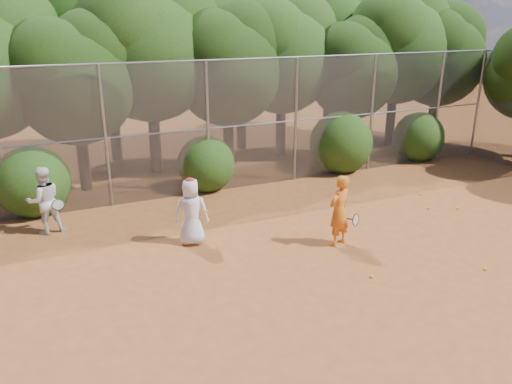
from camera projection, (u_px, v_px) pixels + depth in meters
name	position (u px, v px, depth m)	size (l,w,h in m)	color
ground	(345.00, 268.00, 10.88)	(80.00, 80.00, 0.00)	brown
fence_back	(235.00, 124.00, 15.31)	(20.05, 0.09, 4.03)	gray
tree_2	(75.00, 74.00, 14.69)	(3.99, 3.47, 5.47)	black
tree_3	(150.00, 42.00, 16.26)	(4.89, 4.26, 6.70)	black
tree_4	(228.00, 61.00, 16.92)	(4.19, 3.64, 5.73)	black
tree_5	(283.00, 49.00, 18.49)	(4.51, 3.92, 6.17)	black
tree_6	(354.00, 65.00, 18.79)	(3.86, 3.36, 5.29)	black
tree_7	(398.00, 40.00, 20.02)	(4.77, 4.14, 6.53)	black
tree_8	(440.00, 51.00, 20.69)	(4.25, 3.70, 5.82)	black
tree_10	(107.00, 33.00, 17.69)	(5.15, 4.48, 7.06)	black
tree_11	(241.00, 44.00, 19.44)	(4.64, 4.03, 6.35)	black
tree_12	(332.00, 33.00, 21.60)	(5.02, 4.37, 6.88)	black
bush_0	(32.00, 178.00, 13.63)	(2.00, 2.00, 2.00)	#1E3F0F
bush_1	(206.00, 161.00, 15.60)	(1.80, 1.80, 1.80)	#1E3F0F
bush_2	(341.00, 140.00, 17.48)	(2.20, 2.20, 2.20)	#1E3F0F
bush_3	(419.00, 135.00, 18.89)	(1.90, 1.90, 1.90)	#1E3F0F
player_yellow	(339.00, 211.00, 11.71)	(0.87, 0.61, 1.74)	orange
player_teen	(191.00, 211.00, 11.80)	(0.94, 0.79, 1.66)	white
player_white	(44.00, 200.00, 12.41)	(0.93, 0.79, 1.72)	silver
ball_0	(338.00, 223.00, 13.14)	(0.07, 0.07, 0.07)	#C3D927
ball_1	(428.00, 208.00, 14.17)	(0.07, 0.07, 0.07)	#C3D927
ball_2	(485.00, 269.00, 10.76)	(0.07, 0.07, 0.07)	#C3D927
ball_3	(457.00, 208.00, 14.16)	(0.07, 0.07, 0.07)	#C3D927
ball_4	(371.00, 276.00, 10.45)	(0.07, 0.07, 0.07)	#C3D927
ball_5	(421.00, 194.00, 15.30)	(0.07, 0.07, 0.07)	#C3D927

